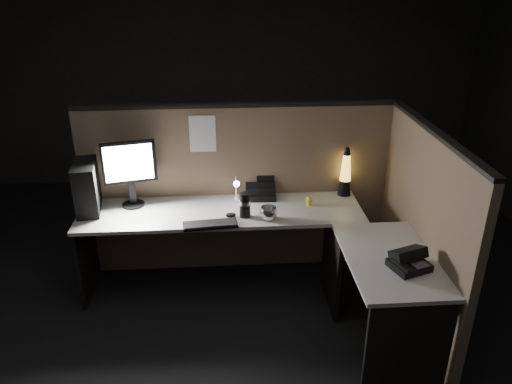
{
  "coord_description": "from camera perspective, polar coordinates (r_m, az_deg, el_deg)",
  "views": [
    {
      "loc": [
        -0.13,
        -3.04,
        2.56
      ],
      "look_at": [
        0.12,
        0.35,
        1.0
      ],
      "focal_mm": 35.0,
      "sensor_mm": 36.0,
      "label": 1
    }
  ],
  "objects": [
    {
      "name": "organizer",
      "position": [
        4.28,
        0.5,
        0.01
      ],
      "size": [
        0.26,
        0.23,
        0.19
      ],
      "rotation": [
        0.0,
        0.0,
        -0.04
      ],
      "color": "black",
      "rests_on": "desk"
    },
    {
      "name": "mouse",
      "position": [
        3.96,
        -2.91,
        -2.64
      ],
      "size": [
        0.1,
        0.08,
        0.03
      ],
      "primitive_type": "ellipsoid",
      "rotation": [
        0.0,
        0.0,
        0.25
      ],
      "color": "black",
      "rests_on": "desk"
    },
    {
      "name": "figurine",
      "position": [
        4.15,
        6.1,
        -0.91
      ],
      "size": [
        0.06,
        0.06,
        0.06
      ],
      "primitive_type": "sphere",
      "color": "yellow",
      "rests_on": "desk"
    },
    {
      "name": "desk_phone",
      "position": [
        3.46,
        17.01,
        -7.49
      ],
      "size": [
        0.29,
        0.28,
        0.14
      ],
      "rotation": [
        0.0,
        0.0,
        0.34
      ],
      "color": "black",
      "rests_on": "desk"
    },
    {
      "name": "room_shell",
      "position": [
        3.19,
        -1.65,
        7.49
      ],
      "size": [
        6.0,
        6.0,
        6.0
      ],
      "color": "silver",
      "rests_on": "ground"
    },
    {
      "name": "partition_back",
      "position": [
        4.37,
        -2.08,
        0.14
      ],
      "size": [
        2.66,
        0.06,
        1.5
      ],
      "primitive_type": "cube",
      "color": "brown",
      "rests_on": "ground"
    },
    {
      "name": "lava_lamp",
      "position": [
        4.34,
        10.17,
        1.88
      ],
      "size": [
        0.11,
        0.11,
        0.43
      ],
      "color": "black",
      "rests_on": "desk"
    },
    {
      "name": "pc_tower",
      "position": [
        4.21,
        -18.8,
        0.54
      ],
      "size": [
        0.23,
        0.41,
        0.41
      ],
      "primitive_type": "cube",
      "rotation": [
        0.0,
        0.0,
        0.15
      ],
      "color": "black",
      "rests_on": "desk"
    },
    {
      "name": "partition_right",
      "position": [
        3.91,
        18.38,
        -4.32
      ],
      "size": [
        0.06,
        1.66,
        1.5
      ],
      "primitive_type": "cube",
      "color": "brown",
      "rests_on": "ground"
    },
    {
      "name": "desk",
      "position": [
        3.85,
        1.04,
        -6.25
      ],
      "size": [
        2.6,
        1.6,
        0.73
      ],
      "color": "#ACAAA3",
      "rests_on": "ground"
    },
    {
      "name": "travel_mug",
      "position": [
        3.92,
        -1.28,
        -1.49
      ],
      "size": [
        0.09,
        0.09,
        0.2
      ],
      "primitive_type": "cylinder",
      "color": "black",
      "rests_on": "desk"
    },
    {
      "name": "pinned_paper",
      "position": [
        4.14,
        -6.13,
        6.62
      ],
      "size": [
        0.22,
        0.0,
        0.31
      ],
      "primitive_type": "cube",
      "color": "white",
      "rests_on": "partition_back"
    },
    {
      "name": "keyboard",
      "position": [
        3.84,
        -5.24,
        -3.74
      ],
      "size": [
        0.43,
        0.18,
        0.02
      ],
      "primitive_type": "cube",
      "rotation": [
        0.0,
        0.0,
        0.09
      ],
      "color": "black",
      "rests_on": "desk"
    },
    {
      "name": "monitor",
      "position": [
        4.15,
        -14.25,
        2.73
      ],
      "size": [
        0.43,
        0.18,
        0.55
      ],
      "rotation": [
        0.0,
        0.0,
        0.22
      ],
      "color": "black",
      "rests_on": "desk"
    },
    {
      "name": "floor",
      "position": [
        3.98,
        -1.36,
        -15.43
      ],
      "size": [
        6.0,
        6.0,
        0.0
      ],
      "primitive_type": "plane",
      "color": "black",
      "rests_on": "ground"
    },
    {
      "name": "steel_mug",
      "position": [
        3.9,
        1.44,
        -2.46
      ],
      "size": [
        0.16,
        0.16,
        0.11
      ],
      "primitive_type": "imported",
      "rotation": [
        0.0,
        0.0,
        0.17
      ],
      "color": "silver",
      "rests_on": "desk"
    },
    {
      "name": "clip_lamp",
      "position": [
        4.09,
        -2.27,
        0.3
      ],
      "size": [
        0.05,
        0.19,
        0.25
      ],
      "color": "silver",
      "rests_on": "desk"
    }
  ]
}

